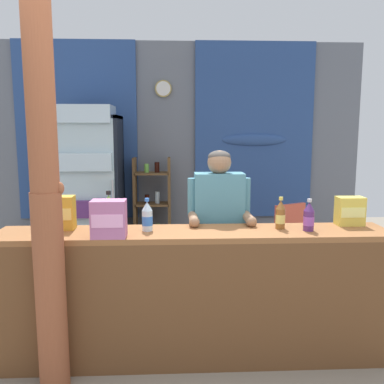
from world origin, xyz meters
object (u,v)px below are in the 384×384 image
Objects in this scene: stall_counter at (195,288)px; soda_bottle_iced_tea at (280,215)px; bottle_shelf_rack at (152,207)px; soda_bottle_grape_soda at (309,217)px; plastic_lawn_chair at (282,234)px; snack_box_choco_powder at (63,213)px; soda_bottle_water at (147,217)px; timber_post at (46,201)px; soda_bottle_lime_soda at (109,213)px; shopkeeper at (219,221)px; snack_box_wafer at (109,219)px; drink_fridge at (90,181)px; snack_box_instant_noodle at (350,211)px.

stall_counter is 0.81m from soda_bottle_iced_tea.
bottle_shelf_rack is 2.75m from soda_bottle_grape_soda.
stall_counter is at bearing -167.47° from soda_bottle_iced_tea.
snack_box_choco_powder is (-2.06, -1.64, 0.60)m from plastic_lawn_chair.
soda_bottle_water is (-1.45, -1.71, 0.57)m from plastic_lawn_chair.
bottle_shelf_rack is 5.46× the size of snack_box_choco_powder.
timber_post is at bearing -151.19° from soda_bottle_water.
soda_bottle_lime_soda is at bearing -0.76° from snack_box_choco_powder.
shopkeeper is at bearing -123.27° from plastic_lawn_chair.
snack_box_wafer is at bearing -175.24° from soda_bottle_grape_soda.
stall_counter is 2.51m from drink_fridge.
soda_bottle_water is (0.61, 0.33, -0.18)m from timber_post.
soda_bottle_iced_tea is at bearing -2.17° from soda_bottle_lime_soda.
bottle_shelf_rack reaches higher than soda_bottle_lime_soda.
timber_post reaches higher than soda_bottle_water.
drink_fridge is at bearing 117.72° from stall_counter.
bottle_shelf_rack reaches higher than snack_box_instant_noodle.
bottle_shelf_rack is 2.14m from shopkeeper.
plastic_lawn_chair is 3.40× the size of snack_box_wafer.
bottle_shelf_rack is at bearing 114.03° from soda_bottle_iced_tea.
timber_post is 3.02× the size of plastic_lawn_chair.
drink_fridge is at bearing 132.97° from soda_bottle_grape_soda.
soda_bottle_grape_soda is (1.96, -2.11, -0.01)m from drink_fridge.
soda_bottle_lime_soda is 1.12× the size of snack_box_wafer.
soda_bottle_water is at bearing -175.88° from snack_box_instant_noodle.
bottle_shelf_rack is at bearing 91.97° from soda_bottle_water.
bottle_shelf_rack is 2.58m from snack_box_wafer.
stall_counter is at bearing -175.23° from soda_bottle_grape_soda.
snack_box_choco_powder is at bearing -141.44° from plastic_lawn_chair.
soda_bottle_iced_tea is at bearing 12.64° from timber_post.
stall_counter is 0.96m from soda_bottle_grape_soda.
shopkeeper is (-0.89, -1.36, 0.46)m from plastic_lawn_chair.
timber_post reaches higher than soda_bottle_grape_soda.
soda_bottle_grape_soda is 0.40m from snack_box_instant_noodle.
soda_bottle_lime_soda reaches higher than snack_box_choco_powder.
shopkeeper is at bearing 165.83° from snack_box_instant_noodle.
soda_bottle_lime_soda is at bearing 175.24° from soda_bottle_grape_soda.
plastic_lawn_chair is 3.52× the size of snack_box_choco_powder.
snack_box_choco_powder is (0.19, -1.98, 0.01)m from drink_fridge.
drink_fridge is 9.09× the size of snack_box_instant_noodle.
snack_box_choco_powder is at bearing 168.53° from stall_counter.
snack_box_instant_noodle reaches higher than stall_counter.
bottle_shelf_rack reaches higher than stall_counter.
stall_counter is at bearing 4.75° from snack_box_wafer.
plastic_lawn_chair is 2.46m from soda_bottle_lime_soda.
soda_bottle_iced_tea is at bearing -65.97° from bottle_shelf_rack.
soda_bottle_iced_tea is 1.09× the size of snack_box_instant_noodle.
snack_box_instant_noodle is at bearing 11.75° from timber_post.
soda_bottle_iced_tea is (1.05, -2.36, 0.37)m from bottle_shelf_rack.
plastic_lawn_chair is at bearing -8.59° from drink_fridge.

